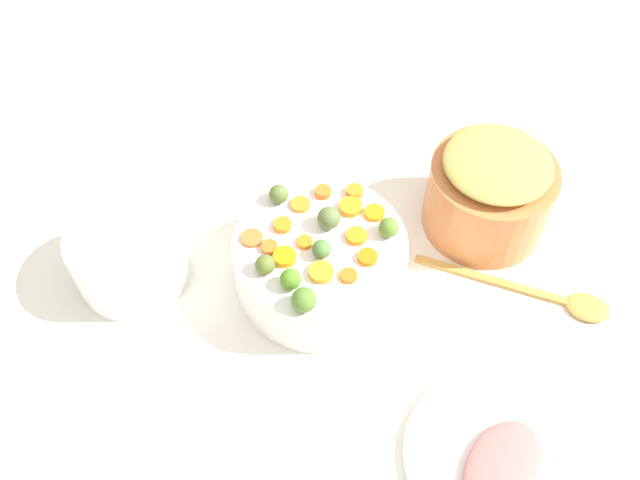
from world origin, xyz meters
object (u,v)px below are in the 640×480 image
Objects in this scene: wooden_spoon at (552,297)px; metal_pot at (488,197)px; serving_bowl_carrots at (320,263)px; ham_plate at (497,457)px; casserole_dish at (128,256)px.

metal_pot is at bearing 143.37° from wooden_spoon.
serving_bowl_carrots is at bearing -162.09° from wooden_spoon.
serving_bowl_carrots reaches higher than wooden_spoon.
metal_pot reaches higher than ham_plate.
metal_pot is 1.15× the size of casserole_dish.
serving_bowl_carrots is at bearing 152.97° from ham_plate.
metal_pot is 0.63m from casserole_dish.
casserole_dish is (-0.52, -0.36, -0.01)m from metal_pot.
casserole_dish is 0.67m from ham_plate.
casserole_dish is (-0.68, -0.24, 0.05)m from wooden_spoon.
serving_bowl_carrots is 0.40m from wooden_spoon.
casserole_dish is at bearing -145.78° from metal_pot.
ham_plate is at bearing -71.41° from metal_pot.
wooden_spoon is (0.16, -0.12, -0.07)m from metal_pot.
metal_pot reaches higher than serving_bowl_carrots.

